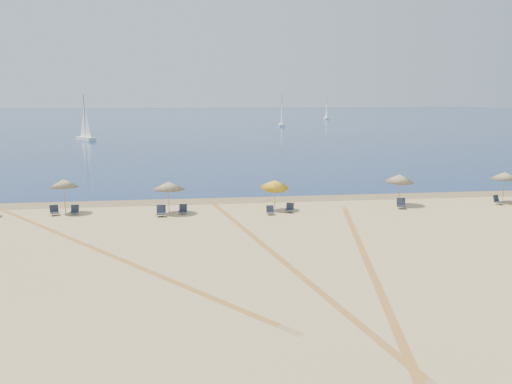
# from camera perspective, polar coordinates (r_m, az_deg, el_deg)

# --- Properties ---
(ground) EXTENTS (160.00, 160.00, 0.00)m
(ground) POSITION_cam_1_polar(r_m,az_deg,el_deg) (19.03, 8.50, -14.39)
(ground) COLOR tan
(ground) RESTS_ON ground
(ocean) EXTENTS (500.00, 500.00, 0.00)m
(ocean) POSITION_cam_1_polar(r_m,az_deg,el_deg) (241.78, -6.70, 8.10)
(ocean) COLOR #0C2151
(ocean) RESTS_ON ground
(wet_sand) EXTENTS (500.00, 500.00, 0.00)m
(wet_sand) POSITION_cam_1_polar(r_m,az_deg,el_deg) (41.65, -0.75, -0.81)
(wet_sand) COLOR olive
(wet_sand) RESTS_ON ground
(umbrella_1) EXTENTS (1.90, 1.90, 2.45)m
(umbrella_1) POSITION_cam_1_polar(r_m,az_deg,el_deg) (38.65, -19.87, 0.91)
(umbrella_1) COLOR gray
(umbrella_1) RESTS_ON ground
(umbrella_2) EXTENTS (2.21, 2.21, 2.28)m
(umbrella_2) POSITION_cam_1_polar(r_m,az_deg,el_deg) (36.84, -9.35, 0.68)
(umbrella_2) COLOR gray
(umbrella_2) RESTS_ON ground
(umbrella_3) EXTENTS (1.94, 2.02, 2.38)m
(umbrella_3) POSITION_cam_1_polar(r_m,az_deg,el_deg) (37.36, 2.01, 0.86)
(umbrella_3) COLOR gray
(umbrella_3) RESTS_ON ground
(umbrella_4) EXTENTS (2.08, 2.12, 2.41)m
(umbrella_4) POSITION_cam_1_polar(r_m,az_deg,el_deg) (40.46, 15.09, 1.45)
(umbrella_4) COLOR gray
(umbrella_4) RESTS_ON ground
(umbrella_5) EXTENTS (2.16, 2.16, 2.41)m
(umbrella_5) POSITION_cam_1_polar(r_m,az_deg,el_deg) (44.21, 25.05, 1.59)
(umbrella_5) COLOR gray
(umbrella_5) RESTS_ON ground
(chair_2) EXTENTS (0.75, 0.81, 0.68)m
(chair_2) POSITION_cam_1_polar(r_m,az_deg,el_deg) (38.59, -20.76, -1.89)
(chair_2) COLOR black
(chair_2) RESTS_ON ground
(chair_3) EXTENTS (0.53, 0.62, 0.64)m
(chair_3) POSITION_cam_1_polar(r_m,az_deg,el_deg) (38.40, -18.82, -1.86)
(chair_3) COLOR black
(chair_3) RESTS_ON ground
(chair_4) EXTENTS (0.62, 0.73, 0.74)m
(chair_4) POSITION_cam_1_polar(r_m,az_deg,el_deg) (36.30, -10.11, -2.06)
(chair_4) COLOR black
(chair_4) RESTS_ON ground
(chair_5) EXTENTS (0.59, 0.68, 0.65)m
(chair_5) POSITION_cam_1_polar(r_m,az_deg,el_deg) (36.85, -7.82, -1.88)
(chair_5) COLOR black
(chair_5) RESTS_ON ground
(chair_6) EXTENTS (0.51, 0.60, 0.61)m
(chair_6) POSITION_cam_1_polar(r_m,az_deg,el_deg) (36.29, 1.53, -2.00)
(chair_6) COLOR black
(chair_6) RESTS_ON ground
(chair_7) EXTENTS (0.74, 0.79, 0.65)m
(chair_7) POSITION_cam_1_polar(r_m,az_deg,el_deg) (37.01, 3.63, -1.76)
(chair_7) COLOR black
(chair_7) RESTS_ON ground
(chair_8) EXTENTS (0.78, 0.85, 0.74)m
(chair_8) POSITION_cam_1_polar(r_m,az_deg,el_deg) (39.66, 15.26, -1.24)
(chair_8) COLOR black
(chair_8) RESTS_ON ground
(chair_9) EXTENTS (0.79, 0.84, 0.69)m
(chair_9) POSITION_cam_1_polar(r_m,az_deg,el_deg) (43.67, 24.43, -0.81)
(chair_9) COLOR black
(chair_9) RESTS_ON ground
(sailboat_0) EXTENTS (2.27, 6.21, 9.03)m
(sailboat_0) POSITION_cam_1_polar(r_m,az_deg,el_deg) (151.18, 2.75, 8.08)
(sailboat_0) COLOR white
(sailboat_0) RESTS_ON ocean
(sailboat_1) EXTENTS (2.08, 5.73, 8.35)m
(sailboat_1) POSITION_cam_1_polar(r_m,az_deg,el_deg) (203.51, 7.54, 8.45)
(sailboat_1) COLOR white
(sailboat_1) RESTS_ON ocean
(sailboat_2) EXTENTS (4.41, 5.56, 8.53)m
(sailboat_2) POSITION_cam_1_polar(r_m,az_deg,el_deg) (105.16, -17.80, 6.69)
(sailboat_2) COLOR white
(sailboat_2) RESTS_ON ocean
(tire_tracks) EXTENTS (49.92, 42.44, 0.00)m
(tire_tracks) POSITION_cam_1_polar(r_m,az_deg,el_deg) (27.03, -1.75, -6.81)
(tire_tracks) COLOR tan
(tire_tracks) RESTS_ON ground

